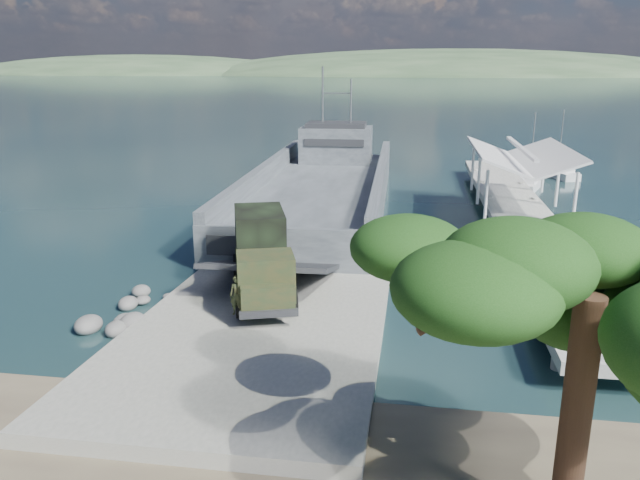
{
  "coord_description": "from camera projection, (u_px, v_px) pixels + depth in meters",
  "views": [
    {
      "loc": [
        5.98,
        -23.44,
        10.65
      ],
      "look_at": [
        1.49,
        6.0,
        2.17
      ],
      "focal_mm": 35.0,
      "sensor_mm": 36.0,
      "label": 1
    }
  ],
  "objects": [
    {
      "name": "sailboat_near",
      "position": [
        529.0,
        185.0,
        54.51
      ],
      "size": [
        3.39,
        5.81,
        6.8
      ],
      "rotation": [
        0.0,
        0.0,
        -0.34
      ],
      "color": "silver",
      "rests_on": "ground"
    },
    {
      "name": "military_truck",
      "position": [
        262.0,
        256.0,
        28.08
      ],
      "size": [
        4.46,
        8.0,
        3.56
      ],
      "rotation": [
        0.0,
        0.0,
        0.3
      ],
      "color": "black",
      "rests_on": "boat_ramp"
    },
    {
      "name": "shoreline_rocks",
      "position": [
        129.0,
        314.0,
        27.44
      ],
      "size": [
        3.2,
        5.6,
        0.9
      ],
      "primitive_type": null,
      "color": "#61615E",
      "rests_on": "ground"
    },
    {
      "name": "sailboat_far",
      "position": [
        558.0,
        174.0,
        60.08
      ],
      "size": [
        3.31,
        5.63,
        6.6
      ],
      "rotation": [
        0.0,
        0.0,
        0.34
      ],
      "color": "silver",
      "rests_on": "ground"
    },
    {
      "name": "overhang_tree",
      "position": [
        557.0,
        295.0,
        13.07
      ],
      "size": [
        8.2,
        7.55,
        7.44
      ],
      "color": "#392316",
      "rests_on": "ground"
    },
    {
      "name": "ground",
      "position": [
        263.0,
        327.0,
        26.07
      ],
      "size": [
        1400.0,
        1400.0,
        0.0
      ],
      "primitive_type": "plane",
      "color": "#173038",
      "rests_on": "ground"
    },
    {
      "name": "distant_headlands",
      "position": [
        468.0,
        75.0,
        551.22
      ],
      "size": [
        1000.0,
        240.0,
        48.0
      ],
      "primitive_type": null,
      "color": "#2D462C",
      "rests_on": "ground"
    },
    {
      "name": "pier",
      "position": [
        519.0,
        203.0,
        41.59
      ],
      "size": [
        6.4,
        44.0,
        6.1
      ],
      "color": "gray",
      "rests_on": "ground"
    },
    {
      "name": "soldier",
      "position": [
        237.0,
        305.0,
        24.94
      ],
      "size": [
        0.63,
        0.43,
        1.65
      ],
      "primitive_type": "imported",
      "rotation": [
        0.0,
        0.0,
        -0.06
      ],
      "color": "#1F331C",
      "rests_on": "boat_ramp"
    },
    {
      "name": "landing_craft",
      "position": [
        321.0,
        195.0,
        47.49
      ],
      "size": [
        10.34,
        37.89,
        11.19
      ],
      "rotation": [
        0.0,
        0.0,
        0.02
      ],
      "color": "#3E444A",
      "rests_on": "ground"
    },
    {
      "name": "boat_ramp",
      "position": [
        257.0,
        331.0,
        25.05
      ],
      "size": [
        10.0,
        18.0,
        0.5
      ],
      "primitive_type": "cube",
      "color": "gray",
      "rests_on": "ground"
    }
  ]
}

